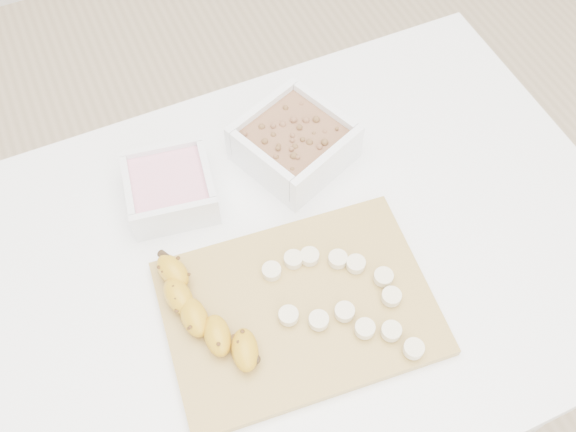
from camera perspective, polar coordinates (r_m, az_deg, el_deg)
name	(u,v)px	position (r m, az deg, el deg)	size (l,w,h in m)	color
ground	(293,400)	(1.64, 0.44, -16.05)	(3.50, 3.50, 0.00)	#C6AD89
table	(296,282)	(1.03, 0.69, -5.92)	(1.00, 0.70, 0.75)	white
bowl_yogurt	(170,187)	(0.98, -10.46, 2.51)	(0.15, 0.15, 0.06)	white
bowl_granola	(294,143)	(1.01, 0.56, 6.54)	(0.20, 0.20, 0.07)	white
cutting_board	(299,308)	(0.90, 0.95, -8.14)	(0.37, 0.26, 0.01)	#A88943
banana	(206,315)	(0.87, -7.32, -8.71)	(0.05, 0.20, 0.03)	#BF8B16
banana_slices	(343,294)	(0.89, 4.89, -6.96)	(0.17, 0.21, 0.02)	beige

